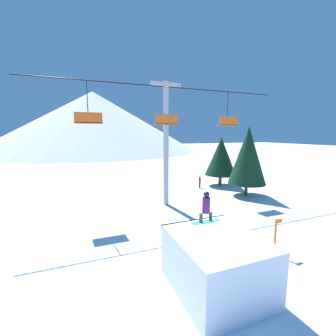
{
  "coord_description": "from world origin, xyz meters",
  "views": [
    {
      "loc": [
        -4.93,
        -6.88,
        5.67
      ],
      "look_at": [
        -0.55,
        4.19,
        3.84
      ],
      "focal_mm": 24.0,
      "sensor_mm": 36.0,
      "label": 1
    }
  ],
  "objects": [
    {
      "name": "chairlift",
      "position": [
        1.39,
        9.5,
        5.67
      ],
      "size": [
        19.87,
        0.44,
        9.55
      ],
      "color": "#9E9EA3",
      "rests_on": "ground_plane"
    },
    {
      "name": "ground_plane",
      "position": [
        0.0,
        0.0,
        0.0
      ],
      "size": [
        220.0,
        220.0,
        0.0
      ],
      "primitive_type": "plane",
      "color": "white"
    },
    {
      "name": "mountain_ridge",
      "position": [
        0.0,
        72.39,
        9.6
      ],
      "size": [
        66.95,
        66.95,
        19.21
      ],
      "color": "silver",
      "rests_on": "ground_plane"
    },
    {
      "name": "pine_tree_near",
      "position": [
        9.25,
        9.29,
        3.73
      ],
      "size": [
        3.37,
        3.37,
        6.35
      ],
      "color": "#4C3823",
      "rests_on": "ground_plane"
    },
    {
      "name": "pine_tree_far",
      "position": [
        9.37,
        13.59,
        3.22
      ],
      "size": [
        3.38,
        3.38,
        5.28
      ],
      "color": "#4C3823",
      "rests_on": "ground_plane"
    },
    {
      "name": "distant_skier",
      "position": [
        6.71,
        13.42,
        0.67
      ],
      "size": [
        0.24,
        0.24,
        1.23
      ],
      "color": "black",
      "rests_on": "ground_plane"
    },
    {
      "name": "snowboarder",
      "position": [
        -0.21,
        0.77,
        2.69
      ],
      "size": [
        1.32,
        0.32,
        1.3
      ],
      "color": "#1E9E6B",
      "rests_on": "snow_ramp"
    },
    {
      "name": "trail_marker",
      "position": [
        3.52,
        0.58,
        0.91
      ],
      "size": [
        0.41,
        0.1,
        1.7
      ],
      "color": "orange",
      "rests_on": "ground_plane"
    },
    {
      "name": "snow_ramp",
      "position": [
        -0.55,
        -0.55,
        1.02
      ],
      "size": [
        2.96,
        3.48,
        2.04
      ],
      "color": "white",
      "rests_on": "ground_plane"
    }
  ]
}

